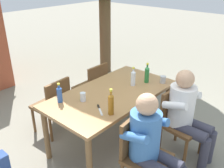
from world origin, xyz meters
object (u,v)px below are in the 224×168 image
(chair_far_left, at_px, (54,104))
(table_knife, at_px, (100,109))
(chair_near_right, at_px, (178,119))
(chair_near_left, at_px, (141,151))
(chair_far_right, at_px, (93,86))
(person_in_plaid_shirt, at_px, (151,142))
(backpack_by_far_side, at_px, (146,88))
(person_in_white_shirt, at_px, (187,111))
(cup_glass, at_px, (83,97))
(cup_steel, at_px, (163,80))
(dining_table, at_px, (112,98))
(bottle_green, at_px, (147,74))
(bottle_clear, at_px, (133,78))
(bottle_amber, at_px, (111,104))
(bottle_blue, at_px, (59,94))

(chair_far_left, xyz_separation_m, table_knife, (-0.03, -0.95, 0.29))
(chair_near_right, distance_m, chair_near_left, 0.82)
(chair_far_right, xyz_separation_m, person_in_plaid_shirt, (-0.80, -1.64, 0.17))
(chair_near_left, bearing_deg, table_knife, 91.48)
(backpack_by_far_side, bearing_deg, person_in_white_shirt, -128.82)
(chair_far_right, xyz_separation_m, cup_glass, (-0.81, -0.65, 0.34))
(chair_near_right, bearing_deg, cup_steel, 55.74)
(dining_table, height_order, chair_far_right, chair_far_right)
(chair_far_left, xyz_separation_m, bottle_green, (0.96, -0.93, 0.41))
(table_knife, bearing_deg, backpack_by_far_side, 17.05)
(table_knife, xyz_separation_m, backpack_by_far_side, (1.83, 0.56, -0.57))
(cup_glass, bearing_deg, chair_near_right, -47.24)
(dining_table, bearing_deg, bottle_clear, -12.07)
(dining_table, distance_m, person_in_plaid_shirt, 0.96)
(cup_glass, distance_m, backpack_by_far_side, 1.94)
(dining_table, bearing_deg, chair_near_left, -118.00)
(chair_near_right, height_order, person_in_plaid_shirt, person_in_plaid_shirt)
(bottle_clear, distance_m, cup_glass, 0.78)
(person_in_plaid_shirt, bearing_deg, person_in_white_shirt, 0.00)
(person_in_white_shirt, relative_size, person_in_plaid_shirt, 1.00)
(dining_table, bearing_deg, person_in_plaid_shirt, -114.55)
(cup_steel, xyz_separation_m, table_knife, (-1.12, 0.16, -0.05))
(chair_near_right, xyz_separation_m, cup_glass, (-0.81, 0.88, 0.34))
(dining_table, height_order, cup_steel, cup_steel)
(chair_far_left, distance_m, table_knife, 0.99)
(chair_far_right, relative_size, cup_steel, 8.55)
(cup_glass, bearing_deg, bottle_amber, -90.26)
(person_in_white_shirt, distance_m, cup_glass, 1.29)
(chair_far_left, bearing_deg, chair_near_left, -90.52)
(bottle_green, bearing_deg, table_knife, -178.75)
(bottle_green, height_order, table_knife, bottle_green)
(dining_table, bearing_deg, bottle_blue, 153.19)
(chair_far_left, height_order, bottle_amber, bottle_amber)
(dining_table, bearing_deg, chair_near_right, -61.94)
(chair_near_right, xyz_separation_m, bottle_green, (0.15, 0.61, 0.41))
(chair_far_right, distance_m, bottle_amber, 1.43)
(chair_near_right, bearing_deg, bottle_green, 75.75)
(chair_near_left, distance_m, bottle_clear, 1.10)
(bottle_amber, bearing_deg, dining_table, 39.98)
(chair_near_left, bearing_deg, chair_far_left, 89.48)
(cup_steel, bearing_deg, backpack_by_far_side, 45.42)
(dining_table, bearing_deg, cup_glass, 164.21)
(person_in_white_shirt, bearing_deg, person_in_plaid_shirt, 180.00)
(person_in_plaid_shirt, bearing_deg, cup_glass, 90.38)
(bottle_amber, height_order, table_knife, bottle_amber)
(bottle_green, relative_size, table_knife, 1.38)
(bottle_amber, xyz_separation_m, table_knife, (-0.01, 0.16, -0.13))
(dining_table, xyz_separation_m, bottle_blue, (-0.61, 0.31, 0.20))
(chair_near_left, relative_size, bottle_blue, 3.51)
(chair_near_left, bearing_deg, bottle_clear, 42.25)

